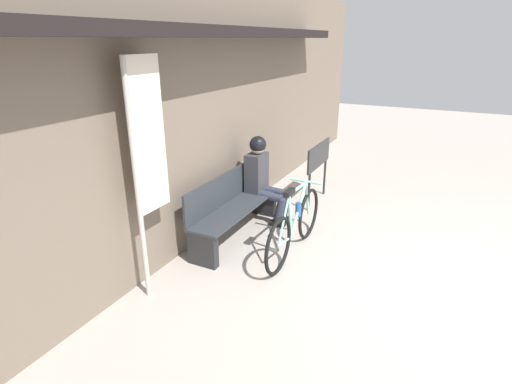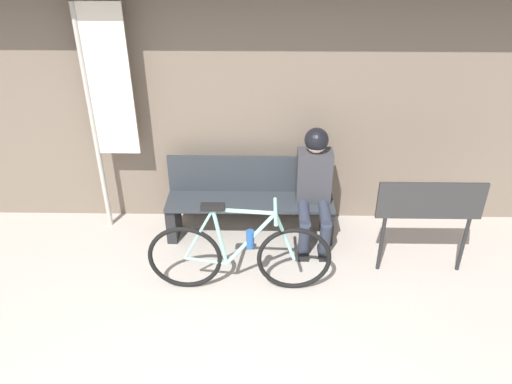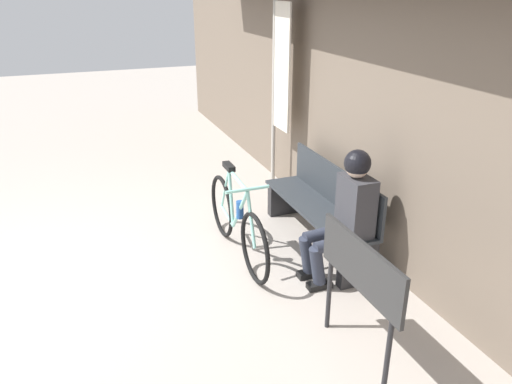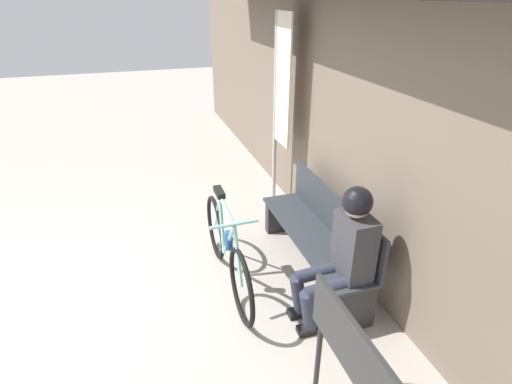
% 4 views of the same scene
% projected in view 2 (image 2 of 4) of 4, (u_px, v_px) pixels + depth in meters
% --- Properties ---
extents(storefront_wall, '(12.00, 0.56, 3.20)m').
position_uv_depth(storefront_wall, '(246.00, 67.00, 4.77)').
color(storefront_wall, '#756656').
rests_on(storefront_wall, ground_plane).
extents(park_bench_near, '(1.69, 0.42, 0.83)m').
position_uv_depth(park_bench_near, '(250.00, 201.00, 5.10)').
color(park_bench_near, '#2D3338').
rests_on(park_bench_near, ground_plane).
extents(bicycle, '(1.61, 0.40, 0.88)m').
position_uv_depth(bicycle, '(239.00, 255.00, 4.35)').
color(bicycle, black).
rests_on(bicycle, ground_plane).
extents(person_seated, '(0.34, 0.60, 1.20)m').
position_uv_depth(person_seated, '(315.00, 181.00, 4.85)').
color(person_seated, '#2D3342').
rests_on(person_seated, ground_plane).
extents(banner_pole, '(0.45, 0.05, 2.30)m').
position_uv_depth(banner_pole, '(104.00, 98.00, 4.69)').
color(banner_pole, '#B7B2A8').
rests_on(banner_pole, ground_plane).
extents(signboard, '(0.94, 0.04, 0.94)m').
position_uv_depth(signboard, '(430.00, 207.00, 4.41)').
color(signboard, '#232326').
rests_on(signboard, ground_plane).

